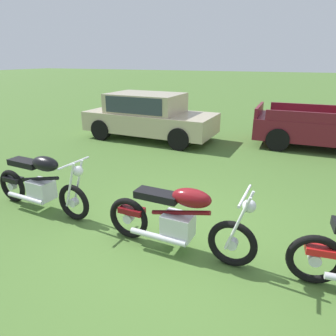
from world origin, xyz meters
name	(u,v)px	position (x,y,z in m)	size (l,w,h in m)	color
ground_plane	(179,241)	(0.00, 0.00, 0.00)	(120.00, 120.00, 0.00)	#476B2D
motorcycle_black	(41,184)	(-2.47, -0.04, 0.49)	(2.06, 0.64, 1.02)	black
motorcycle_maroon	(178,219)	(0.07, -0.22, 0.48)	(2.12, 0.64, 1.02)	black
car_beige	(148,114)	(-3.07, 5.12, 0.80)	(4.16, 1.93, 1.43)	#BCAD8C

